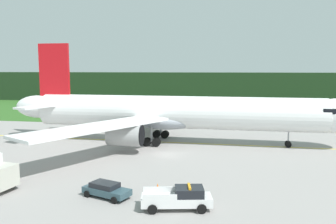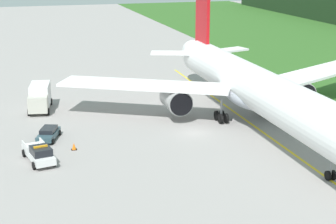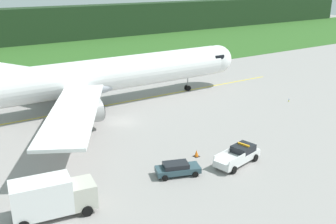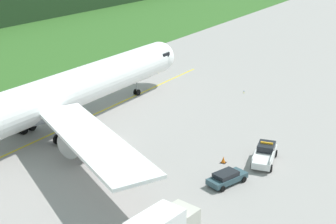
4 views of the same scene
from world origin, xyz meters
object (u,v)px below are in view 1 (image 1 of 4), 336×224
at_px(airliner, 171,113).
at_px(ops_pickup_truck, 179,198).
at_px(staff_car, 106,189).
at_px(apron_cone, 158,187).

relative_size(airliner, ops_pickup_truck, 8.77).
relative_size(staff_car, apron_cone, 6.25).
height_order(airliner, staff_car, airliner).
relative_size(airliner, apron_cone, 70.16).
bearing_deg(staff_car, ops_pickup_truck, -12.13).
distance_m(staff_car, apron_cone, 4.69).
height_order(ops_pickup_truck, staff_car, ops_pickup_truck).
distance_m(airliner, ops_pickup_truck, 25.92).
xyz_separation_m(ops_pickup_truck, staff_car, (-6.66, 1.43, -0.20)).
distance_m(ops_pickup_truck, apron_cone, 4.52).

